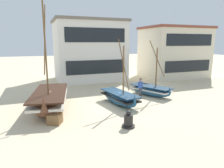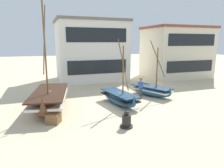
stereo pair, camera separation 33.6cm
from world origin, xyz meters
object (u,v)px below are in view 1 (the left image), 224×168
fishing_boat_near_left (151,90)px  harbor_building_annex (174,52)px  fishing_boat_centre_large (50,99)px  wooden_barrel (57,116)px  harbor_building_main (89,50)px  cargo_crate (55,119)px  fishing_boat_far_right (120,98)px  fisherman_by_hull (140,89)px  capstan_winch (128,121)px

fishing_boat_near_left → harbor_building_annex: size_ratio=0.57×
harbor_building_annex → fishing_boat_centre_large: bearing=-153.1°
fishing_boat_centre_large → harbor_building_annex: size_ratio=0.94×
fishing_boat_near_left → wooden_barrel: 8.87m
fishing_boat_near_left → harbor_building_main: size_ratio=0.57×
wooden_barrel → harbor_building_main: (5.36, 12.77, 3.25)m
fishing_boat_near_left → harbor_building_annex: 11.58m
fishing_boat_centre_large → harbor_building_annex: 18.84m
fishing_boat_centre_large → cargo_crate: fishing_boat_centre_large is taller
fishing_boat_far_right → fisherman_by_hull: 2.44m
fishing_boat_centre_large → fishing_boat_far_right: 4.97m
fishing_boat_centre_large → capstan_winch: fishing_boat_centre_large is taller
fishing_boat_far_right → wooden_barrel: 5.05m
fishing_boat_far_right → capstan_winch: fishing_boat_far_right is taller
fishing_boat_near_left → fisherman_by_hull: 1.45m
fishing_boat_near_left → fishing_boat_centre_large: 8.52m
fishing_boat_near_left → capstan_winch: fishing_boat_near_left is taller
fisherman_by_hull → cargo_crate: (-7.12, -2.98, -0.54)m
fishing_boat_near_left → fishing_boat_centre_large: (-8.49, -0.73, 0.23)m
fisherman_by_hull → harbor_building_main: 10.61m
fishing_boat_near_left → harbor_building_main: 10.56m
wooden_barrel → cargo_crate: (-0.15, -0.32, -0.06)m
fishing_boat_centre_large → capstan_winch: bearing=-50.9°
fishing_boat_near_left → fisherman_by_hull: bearing=-160.6°
fishing_boat_near_left → fisherman_by_hull: (-1.33, -0.47, 0.35)m
capstan_winch → harbor_building_annex: 18.58m
harbor_building_main → cargo_crate: bearing=-112.8°
fishing_boat_centre_large → capstan_winch: (3.75, -4.62, -0.35)m
fishing_boat_near_left → fishing_boat_centre_large: bearing=-175.1°
harbor_building_main → fishing_boat_far_right: bearing=-93.2°
fishing_boat_near_left → wooden_barrel: (-8.30, -3.12, -0.13)m
fishing_boat_near_left → fisherman_by_hull: size_ratio=2.81×
fishing_boat_far_right → cargo_crate: fishing_boat_far_right is taller
fishing_boat_near_left → fishing_boat_far_right: bearing=-158.8°
cargo_crate → harbor_building_main: harbor_building_main is taller
fishing_boat_centre_large → wooden_barrel: bearing=-85.6°
cargo_crate → harbor_building_annex: 20.23m
cargo_crate → harbor_building_annex: size_ratio=0.09×
fishing_boat_near_left → cargo_crate: fishing_boat_near_left is taller
capstan_winch → harbor_building_main: size_ratio=0.11×
wooden_barrel → harbor_building_annex: bearing=33.4°
wooden_barrel → cargo_crate: 0.36m
capstan_winch → cargo_crate: capstan_winch is taller
harbor_building_annex → fisherman_by_hull: bearing=-139.2°
fishing_boat_centre_large → harbor_building_main: (5.54, 10.37, 2.89)m
wooden_barrel → harbor_building_main: harbor_building_main is taller
fishing_boat_far_right → harbor_building_main: (0.62, 11.03, 3.08)m
capstan_winch → wooden_barrel: 4.20m
wooden_barrel → fishing_boat_centre_large: bearing=94.4°
fisherman_by_hull → wooden_barrel: fisherman_by_hull is taller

